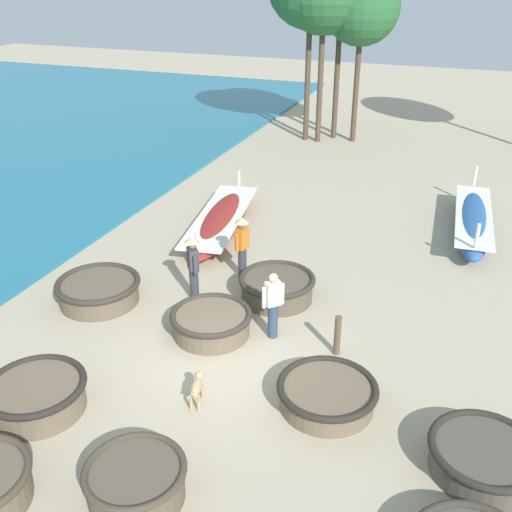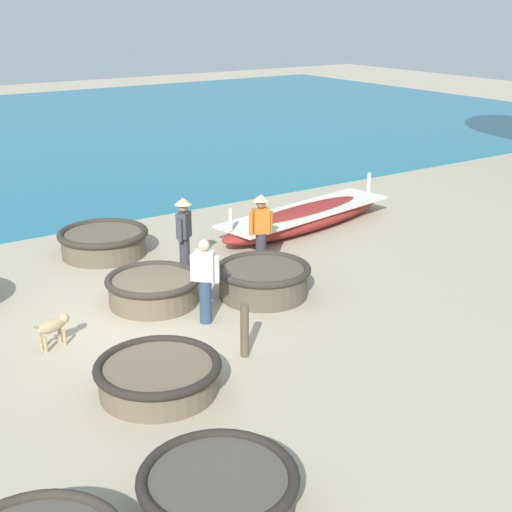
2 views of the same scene
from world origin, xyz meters
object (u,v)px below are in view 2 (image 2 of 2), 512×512
object	(u,v)px
coracle_center	(218,491)
dog	(54,326)
coracle_tilted	(158,375)
mooring_post_inland	(245,331)
fisherman_by_coracle	(184,231)
fisherman_crouching	(261,227)
fisherman_hauling	(205,279)
coracle_far_right	(263,279)
long_boat_red_hull	(306,217)
coracle_far_left	(104,241)
coracle_nearest	(153,288)

from	to	relation	value
coracle_center	dog	size ratio (longest dim) A/B	2.72
coracle_tilted	mooring_post_inland	xyz separation A→B (m)	(-0.23, 1.68, 0.18)
coracle_tilted	fisherman_by_coracle	distance (m)	4.88
coracle_center	fisherman_crouching	bearing A→B (deg)	142.00
dog	fisherman_hauling	bearing A→B (deg)	77.13
fisherman_hauling	mooring_post_inland	world-z (taller)	fisherman_hauling
coracle_far_right	fisherman_hauling	size ratio (longest dim) A/B	1.19
coracle_far_right	fisherman_crouching	xyz separation A→B (m)	(-1.22, 0.79, 0.62)
long_boat_red_hull	coracle_far_left	bearing A→B (deg)	-101.30
fisherman_hauling	fisherman_crouching	xyz separation A→B (m)	(-1.67, 2.35, 0.12)
fisherman_crouching	mooring_post_inland	xyz separation A→B (m)	(3.14, -2.48, -0.50)
coracle_nearest	fisherman_by_coracle	xyz separation A→B (m)	(-1.03, 1.25, 0.65)
coracle_far_right	fisherman_hauling	world-z (taller)	fisherman_hauling
coracle_far_left	fisherman_by_coracle	world-z (taller)	fisherman_by_coracle
coracle_center	coracle_nearest	xyz separation A→B (m)	(-5.78, 2.07, 0.01)
coracle_center	dog	world-z (taller)	coracle_center
mooring_post_inland	fisherman_by_coracle	bearing A→B (deg)	165.40
fisherman_crouching	coracle_tilted	bearing A→B (deg)	-50.92
coracle_far_left	fisherman_hauling	xyz separation A→B (m)	(4.43, 0.09, 0.51)
coracle_tilted	fisherman_hauling	distance (m)	2.55
coracle_far_right	mooring_post_inland	world-z (taller)	mooring_post_inland
coracle_nearest	coracle_far_right	size ratio (longest dim) A/B	0.97
fisherman_crouching	coracle_center	bearing A→B (deg)	-38.00
fisherman_hauling	dog	distance (m)	2.69
fisherman_crouching	long_boat_red_hull	bearing A→B (deg)	124.12
coracle_far_left	mooring_post_inland	xyz separation A→B (m)	(5.91, -0.04, 0.13)
coracle_center	coracle_tilted	size ratio (longest dim) A/B	0.97
coracle_far_right	fisherman_crouching	size ratio (longest dim) A/B	1.12
long_boat_red_hull	coracle_far_right	bearing A→B (deg)	-48.57
fisherman_crouching	coracle_nearest	bearing A→B (deg)	-82.33
coracle_center	long_boat_red_hull	size ratio (longest dim) A/B	0.32
long_boat_red_hull	dog	size ratio (longest dim) A/B	8.46
fisherman_crouching	fisherman_by_coracle	size ratio (longest dim) A/B	1.00
fisherman_crouching	dog	size ratio (longest dim) A/B	2.48
coracle_far_right	dog	world-z (taller)	coracle_far_right
coracle_far_left	long_boat_red_hull	bearing A→B (deg)	78.70
long_boat_red_hull	fisherman_hauling	size ratio (longest dim) A/B	3.63
fisherman_by_coracle	dog	xyz separation A→B (m)	(1.74, -3.44, -0.59)
coracle_far_right	long_boat_red_hull	world-z (taller)	long_boat_red_hull
mooring_post_inland	fisherman_crouching	bearing A→B (deg)	141.74
coracle_far_right	dog	size ratio (longest dim) A/B	2.78
coracle_center	coracle_far_right	size ratio (longest dim) A/B	0.98
coracle_tilted	long_boat_red_hull	xyz separation A→B (m)	(-5.13, 6.75, 0.03)
long_boat_red_hull	fisherman_hauling	distance (m)	6.03
coracle_far_right	coracle_tilted	bearing A→B (deg)	-57.47
coracle_nearest	coracle_far_left	bearing A→B (deg)	174.46
coracle_far_left	long_boat_red_hull	size ratio (longest dim) A/B	0.36
fisherman_hauling	fisherman_crouching	world-z (taller)	fisherman_crouching
fisherman_hauling	fisherman_crouching	distance (m)	2.88
coracle_tilted	dog	world-z (taller)	dog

